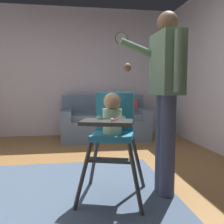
{
  "coord_description": "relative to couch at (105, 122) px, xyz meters",
  "views": [
    {
      "loc": [
        0.0,
        -2.38,
        1.01
      ],
      "look_at": [
        0.31,
        -0.33,
        0.8
      ],
      "focal_mm": 38.99,
      "sensor_mm": 36.0,
      "label": 1
    }
  ],
  "objects": [
    {
      "name": "adult_standing",
      "position": [
        0.24,
        -2.61,
        0.63
      ],
      "size": [
        0.52,
        0.49,
        1.69
      ],
      "rotation": [
        0.0,
        0.0,
        -3.12
      ],
      "color": "#41465E",
      "rests_on": "ground"
    },
    {
      "name": "couch",
      "position": [
        0.0,
        0.0,
        0.0
      ],
      "size": [
        1.69,
        0.86,
        0.86
      ],
      "rotation": [
        0.0,
        0.0,
        -1.57
      ],
      "color": "slate",
      "rests_on": "ground"
    },
    {
      "name": "area_rug",
      "position": [
        -0.63,
        -2.81,
        -0.33
      ],
      "size": [
        1.95,
        2.6,
        0.01
      ],
      "primitive_type": "cube",
      "color": "#45566D",
      "rests_on": "ground"
    },
    {
      "name": "wall_clock",
      "position": [
        0.42,
        0.48,
        1.73
      ],
      "size": [
        0.27,
        0.04,
        0.27
      ],
      "color": "white"
    },
    {
      "name": "ground",
      "position": [
        -0.59,
        -2.38,
        -0.38
      ],
      "size": [
        5.94,
        7.34,
        0.1
      ],
      "primitive_type": "cube",
      "color": "olive"
    },
    {
      "name": "high_chair",
      "position": [
        -0.25,
        -2.62,
        0.35
      ],
      "size": [
        0.75,
        0.83,
        0.97
      ],
      "rotation": [
        0.0,
        0.0,
        -1.87
      ],
      "color": "#353634",
      "rests_on": "ground"
    },
    {
      "name": "wall_far",
      "position": [
        -0.59,
        0.52,
        1.01
      ],
      "size": [
        5.14,
        0.06,
        2.68
      ],
      "primitive_type": "cube",
      "color": "silver",
      "rests_on": "ground"
    }
  ]
}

